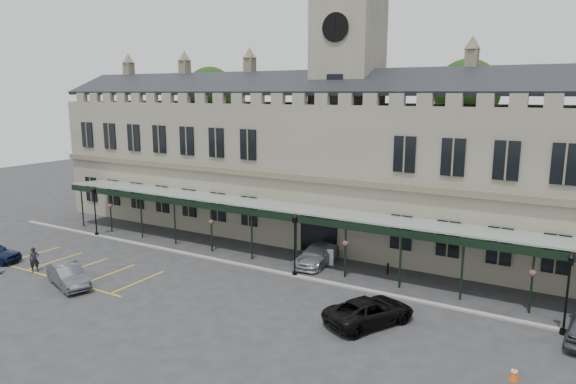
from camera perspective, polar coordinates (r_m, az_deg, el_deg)
The scene contains 19 objects.
ground at distance 33.33m, azimuth -5.33°, elevation -11.91°, with size 140.00×140.00×0.00m, color #29292C.
station_building at distance 45.05m, azimuth 6.38°, elevation 2.67°, with size 60.00×10.36×17.30m.
clock_tower at distance 44.66m, azimuth 6.61°, elevation 11.14°, with size 5.60×5.60×24.80m.
canopy at distance 38.49m, azimuth 1.10°, elevation -4.90°, with size 50.00×4.10×4.30m.
kerb at distance 37.59m, azimuth -0.39°, elevation -9.05°, with size 60.00×0.40×0.12m, color gray.
parking_markings at distance 41.71m, azimuth -22.60°, elevation -7.96°, with size 16.00×6.00×0.01m, color gold, non-canonical shape.
tree_behind_left at distance 63.94m, azimuth -8.61°, elevation 10.77°, with size 6.00×6.00×16.00m.
tree_behind_mid at distance 50.86m, azimuth 19.24°, elevation 10.25°, with size 6.00×6.00×16.00m.
lamp_post_left at distance 49.77m, azimuth -20.67°, elevation -1.51°, with size 0.44×0.44×4.68m.
lamp_post_mid at distance 36.40m, azimuth 0.76°, elevation -5.25°, with size 0.44×0.44×4.66m.
lamp_post_right at distance 31.65m, azimuth 28.68°, elevation -9.16°, with size 0.44×0.44×4.68m.
traffic_cone at distance 26.95m, azimuth 23.84°, elevation -17.95°, with size 0.42×0.42×0.67m.
sign_board at distance 39.43m, azimuth 4.54°, elevation -7.26°, with size 0.73×0.22×1.27m.
bollard_left at distance 41.50m, azimuth 1.63°, elevation -6.53°, with size 0.16×0.16×0.90m, color black.
bollard_right at distance 38.24m, azimuth 11.02°, elevation -8.35°, with size 0.14×0.14×0.81m, color black.
car_left_b at distance 38.23m, azimuth -23.23°, elevation -8.53°, with size 1.60×4.59×1.51m, color #3B3E43.
car_taxi at distance 39.58m, azimuth 3.26°, elevation -6.97°, with size 2.09×5.15×1.49m, color #9FA2A7.
car_van at distance 30.25m, azimuth 9.06°, elevation -12.93°, with size 2.50×5.43×1.51m, color black.
person_a at distance 42.17m, azimuth -26.36°, elevation -6.75°, with size 0.67×0.44×1.84m, color black.
Camera 1 is at (18.03, -24.86, 12.96)m, focal length 32.00 mm.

